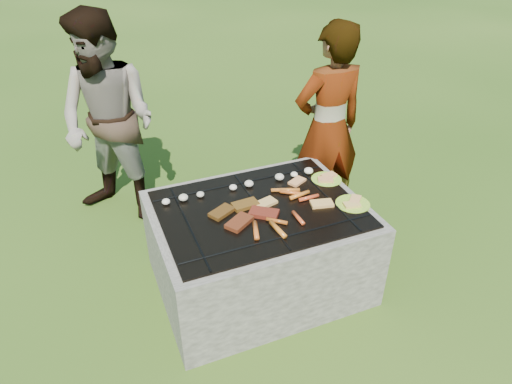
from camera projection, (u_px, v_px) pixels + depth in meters
lawn at (259, 282)px, 3.13m from camera, size 60.00×60.00×0.00m
fire_pit at (259, 250)px, 2.98m from camera, size 1.30×1.00×0.62m
mushrooms at (247, 184)px, 3.01m from camera, size 1.06×0.06×0.04m
pork_slabs at (244, 213)px, 2.74m from camera, size 0.42×0.30×0.03m
sausages at (285, 208)px, 2.78m from camera, size 0.55×0.49×0.03m
bread_on_grate at (295, 198)px, 2.89m from camera, size 0.47×0.41×0.02m
plate_far at (327, 179)px, 3.10m from camera, size 0.21×0.21×0.03m
plate_near at (353, 204)px, 2.85m from camera, size 0.27×0.27×0.03m
cook at (328, 129)px, 3.39m from camera, size 0.58×0.39×1.57m
bystander at (109, 122)px, 3.41m from camera, size 0.99×0.99×1.62m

